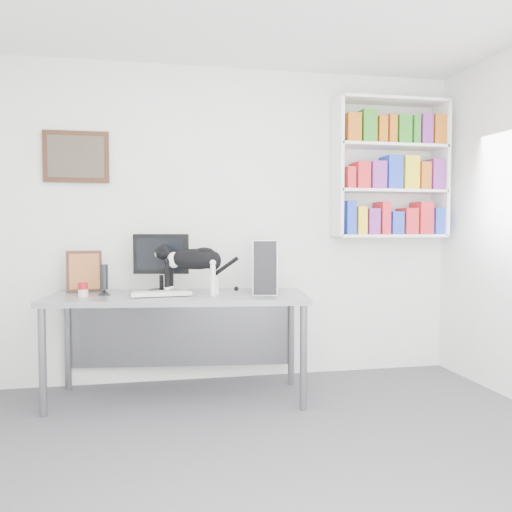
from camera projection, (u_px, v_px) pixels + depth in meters
name	position (u px, v px, depth m)	size (l,w,h in m)	color
room	(294.00, 222.00, 2.78)	(4.01, 4.01, 2.70)	#515156
bookshelf	(390.00, 169.00, 4.84)	(1.03, 0.28, 1.24)	white
wall_art	(76.00, 157.00, 4.42)	(0.52, 0.04, 0.42)	#4B2918
desk	(178.00, 347.00, 4.16)	(1.95, 0.76, 0.81)	slate
monitor	(161.00, 262.00, 4.30)	(0.44, 0.21, 0.47)	black
keyboard	(161.00, 294.00, 4.05)	(0.45, 0.17, 0.03)	beige
pc_tower	(264.00, 266.00, 4.27)	(0.18, 0.42, 0.42)	#B7B7BC
speaker	(104.00, 279.00, 4.09)	(0.11, 0.11, 0.24)	black
leaning_print	(84.00, 271.00, 4.31)	(0.27, 0.11, 0.34)	#4B2918
soup_can	(83.00, 290.00, 4.00)	(0.07, 0.07, 0.11)	#A60E16
cat	(193.00, 271.00, 4.08)	(0.60, 0.16, 0.37)	black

